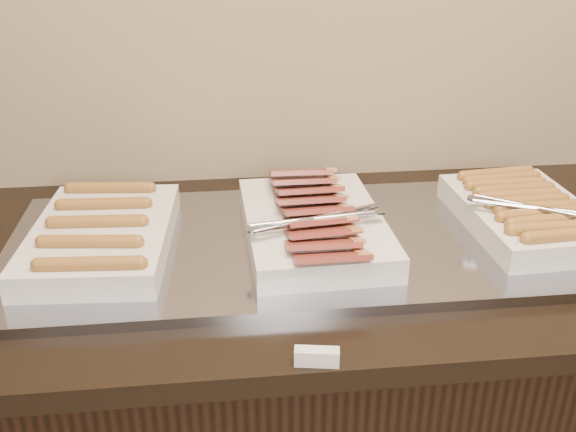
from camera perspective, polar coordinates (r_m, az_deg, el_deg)
The scene contains 6 objects.
counter at distance 1.55m, azimuth 2.73°, elevation -17.35°, with size 2.06×0.76×0.90m.
warming_tray at distance 1.28m, azimuth 2.34°, elevation -2.31°, with size 1.20×0.50×0.02m, color #92939F.
dish_left at distance 1.27m, azimuth -16.20°, elevation -1.65°, with size 0.27×0.39×0.07m.
dish_center at distance 1.25m, azimuth 2.29°, elevation -0.64°, with size 0.28×0.41×0.09m.
dish_right at distance 1.38m, azimuth 20.39°, elevation 0.31°, with size 0.27×0.36×0.08m.
label_holder at distance 0.97m, azimuth 2.58°, elevation -12.39°, with size 0.07×0.02×0.03m, color silver.
Camera 1 is at (-0.19, 1.02, 1.52)m, focal length 40.00 mm.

